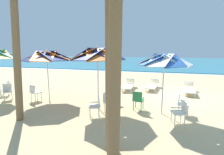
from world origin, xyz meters
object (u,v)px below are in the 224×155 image
Objects in this scene: plastic_chair_2 at (182,103)px; sun_lounger_2 at (128,85)px; plastic_chair_1 at (180,111)px; sun_lounger_0 at (189,89)px; beach_umbrella_2 at (47,56)px; plastic_chair_8 at (8,90)px; plastic_chair_7 at (6,87)px; plastic_chair_3 at (109,101)px; plastic_chair_4 at (112,95)px; beach_umbrella_0 at (164,60)px; plastic_chair_5 at (96,105)px; palm_tree_2 at (14,17)px; beach_umbrella_1 at (98,55)px; palm_tree_1 at (112,6)px; plastic_chair_0 at (138,99)px; sun_lounger_1 at (152,85)px; palm_tree_0 at (115,40)px; plastic_chair_6 at (35,92)px.

plastic_chair_2 reaches higher than sun_lounger_2.
plastic_chair_1 reaches higher than sun_lounger_0.
beach_umbrella_2 is (-6.69, 0.38, 1.85)m from plastic_chair_2.
plastic_chair_7 is at bearing 140.66° from plastic_chair_8.
sun_lounger_0 is at bearing -0.51° from sun_lounger_2.
plastic_chair_3 is 1.04m from plastic_chair_4.
beach_umbrella_0 is at bearing -167.94° from plastic_chair_2.
plastic_chair_5 is 4.43m from palm_tree_2.
beach_umbrella_0 reaches higher than plastic_chair_2.
beach_umbrella_2 is 3.11× the size of plastic_chair_8.
beach_umbrella_1 is 1.05× the size of beach_umbrella_2.
beach_umbrella_0 is at bearing 66.48° from palm_tree_1.
beach_umbrella_1 is 5.61m from plastic_chair_8.
plastic_chair_2 is at bearing -2.39° from plastic_chair_7.
plastic_chair_4 is 1.00× the size of plastic_chair_5.
beach_umbrella_0 is at bearing -3.69° from plastic_chair_7.
sun_lounger_1 is (0.50, 4.26, -0.22)m from plastic_chair_0.
beach_umbrella_0 is 3.00× the size of plastic_chair_3.
sun_lounger_0 is 8.54m from palm_tree_0.
plastic_chair_0 is 3.98m from sun_lounger_2.
palm_tree_0 is at bearing -116.65° from plastic_chair_2.
plastic_chair_7 is 11.07m from sun_lounger_0.
plastic_chair_1 is 1.00× the size of plastic_chair_2.
beach_umbrella_0 is 3.00× the size of plastic_chair_5.
plastic_chair_1 is 4.07m from palm_tree_0.
sun_lounger_1 is at bearing 168.11° from sun_lounger_0.
sun_lounger_2 is at bearing 34.44° from plastic_chair_8.
plastic_chair_2 is 1.00× the size of plastic_chair_6.
sun_lounger_1 is (-1.32, 4.27, -0.22)m from plastic_chair_2.
plastic_chair_5 is 3.83m from palm_tree_0.
plastic_chair_3 is (-2.21, -0.40, -1.76)m from beach_umbrella_0.
plastic_chair_0 is 2.67m from beach_umbrella_1.
plastic_chair_4 is at bearing 152.86° from plastic_chair_1.
plastic_chair_5 is at bearing -10.09° from plastic_chair_8.
plastic_chair_2 is at bearing 12.06° from beach_umbrella_0.
plastic_chair_8 is at bearing -149.04° from sun_lounger_1.
palm_tree_2 is (0.57, -2.49, 1.49)m from beach_umbrella_2.
plastic_chair_6 is 4.07m from palm_tree_2.
sun_lounger_1 is 0.51× the size of palm_tree_0.
palm_tree_1 is (-2.14, -3.26, 3.21)m from plastic_chair_2.
beach_umbrella_2 reaches higher than plastic_chair_4.
palm_tree_1 is (4.55, -3.65, 1.36)m from beach_umbrella_2.
plastic_chair_3 is at bearing 108.43° from palm_tree_0.
plastic_chair_7 is at bearing -162.10° from sun_lounger_0.
palm_tree_0 is 4.63m from palm_tree_2.
sun_lounger_0 is (10.53, 3.40, -0.22)m from plastic_chair_7.
plastic_chair_4 is at bearing -115.41° from sun_lounger_1.
palm_tree_2 is at bearing -77.17° from beach_umbrella_2.
beach_umbrella_0 is 3.00× the size of plastic_chair_6.
palm_tree_1 is (1.22, -2.05, 3.21)m from plastic_chair_5.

